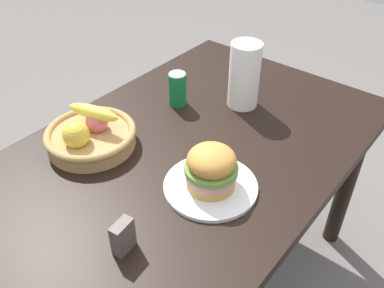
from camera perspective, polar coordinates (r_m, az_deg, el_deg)
ground_plane at (r=1.89m, az=-0.42°, el=-18.41°), size 8.00×8.00×0.00m
dining_table at (r=1.40m, az=-0.53°, el=-3.54°), size 1.40×0.90×0.75m
plate at (r=1.19m, az=2.57°, el=-5.82°), size 0.27×0.27×0.01m
sandwich at (r=1.14m, az=2.67°, el=-3.29°), size 0.15×0.15×0.13m
soda_can at (r=1.51m, az=-2.01°, el=7.57°), size 0.07×0.07×0.13m
fruit_basket at (r=1.35m, az=-13.85°, el=1.25°), size 0.29×0.29×0.14m
paper_towel_roll at (r=1.49m, az=7.23°, el=9.38°), size 0.11×0.11×0.24m
napkin_holder at (r=1.02m, az=-9.51°, el=-12.49°), size 0.06×0.04×0.09m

